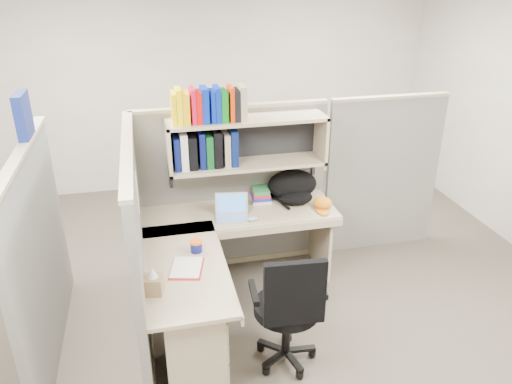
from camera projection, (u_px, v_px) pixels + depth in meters
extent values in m
plane|color=#3C372E|center=(254.00, 316.00, 4.30)|extent=(6.00, 6.00, 0.00)
plane|color=#A6A096|center=(202.00, 85.00, 6.39)|extent=(6.00, 0.00, 6.00)
cube|color=#61615C|center=(233.00, 190.00, 4.76)|extent=(1.80, 0.06, 1.60)
cube|color=#9C9071|center=(231.00, 107.00, 4.42)|extent=(1.80, 0.08, 0.03)
cube|color=#61615C|center=(138.00, 249.00, 3.78)|extent=(0.06, 1.80, 1.60)
cube|color=#9C9071|center=(127.00, 147.00, 3.44)|extent=(0.08, 1.80, 0.03)
cube|color=#61615C|center=(40.00, 260.00, 3.64)|extent=(0.06, 1.80, 1.60)
cube|color=#61615C|center=(382.00, 176.00, 5.08)|extent=(1.20, 0.06, 1.60)
cube|color=navy|center=(23.00, 115.00, 3.54)|extent=(0.07, 0.27, 0.32)
cube|color=white|center=(137.00, 193.00, 3.76)|extent=(0.00, 0.21, 0.28)
cube|color=tan|center=(247.00, 120.00, 4.30)|extent=(1.40, 0.34, 0.03)
cube|color=tan|center=(247.00, 164.00, 4.47)|extent=(1.40, 0.34, 0.03)
cube|color=tan|center=(169.00, 148.00, 4.24)|extent=(0.03, 0.34, 0.44)
cube|color=tan|center=(321.00, 137.00, 4.52)|extent=(0.03, 0.34, 0.44)
cube|color=black|center=(243.00, 137.00, 4.52)|extent=(1.38, 0.01, 0.41)
cube|color=yellow|center=(174.00, 108.00, 4.09)|extent=(0.03, 0.20, 0.26)
cube|color=#F9E405|center=(179.00, 106.00, 4.09)|extent=(0.05, 0.20, 0.29)
cube|color=#FAB805|center=(185.00, 108.00, 4.11)|extent=(0.06, 0.20, 0.26)
cube|color=red|center=(193.00, 105.00, 4.12)|extent=(0.04, 0.20, 0.29)
cube|color=#C00A07|center=(198.00, 107.00, 4.13)|extent=(0.05, 0.20, 0.26)
cube|color=#052198|center=(204.00, 105.00, 4.14)|extent=(0.06, 0.20, 0.29)
cube|color=#051DA3|center=(212.00, 106.00, 4.16)|extent=(0.04, 0.20, 0.26)
cube|color=#042393|center=(217.00, 104.00, 4.16)|extent=(0.04, 0.20, 0.29)
cube|color=#076913|center=(223.00, 105.00, 4.18)|extent=(0.06, 0.20, 0.26)
cube|color=red|center=(231.00, 103.00, 4.18)|extent=(0.04, 0.20, 0.29)
cube|color=black|center=(236.00, 105.00, 4.20)|extent=(0.05, 0.20, 0.26)
cube|color=gray|center=(242.00, 102.00, 4.20)|extent=(0.06, 0.20, 0.29)
cube|color=#07104C|center=(176.00, 152.00, 4.29)|extent=(0.05, 0.24, 0.29)
cube|color=silver|center=(184.00, 150.00, 4.30)|extent=(0.06, 0.24, 0.32)
cube|color=black|center=(192.00, 151.00, 4.32)|extent=(0.07, 0.24, 0.29)
cube|color=#070E48|center=(201.00, 148.00, 4.33)|extent=(0.05, 0.24, 0.32)
cube|color=#0A4618|center=(208.00, 149.00, 4.35)|extent=(0.06, 0.24, 0.29)
cube|color=black|center=(217.00, 147.00, 4.36)|extent=(0.07, 0.24, 0.32)
cube|color=gray|center=(226.00, 148.00, 4.38)|extent=(0.05, 0.24, 0.29)
cube|color=#07154B|center=(233.00, 146.00, 4.39)|extent=(0.06, 0.24, 0.32)
cube|color=tan|center=(240.00, 213.00, 4.51)|extent=(1.74, 0.60, 0.03)
cube|color=tan|center=(185.00, 267.00, 3.71)|extent=(0.60, 1.34, 0.03)
cube|color=tan|center=(247.00, 233.00, 4.26)|extent=(1.74, 0.02, 0.07)
cube|color=tan|center=(225.00, 266.00, 3.79)|extent=(0.02, 1.34, 0.07)
cube|color=tan|center=(193.00, 338.00, 3.56)|extent=(0.40, 0.55, 0.68)
cube|color=#9C9071|center=(221.00, 311.00, 3.52)|extent=(0.02, 0.50, 0.16)
cube|color=#9C9071|center=(222.00, 331.00, 3.59)|extent=(0.02, 0.50, 0.16)
cube|color=#9C9071|center=(223.00, 355.00, 3.68)|extent=(0.02, 0.50, 0.22)
cube|color=#B2B2B7|center=(223.00, 311.00, 3.52)|extent=(0.01, 0.12, 0.01)
cube|color=tan|center=(320.00, 237.00, 4.85)|extent=(0.03, 0.55, 0.70)
cylinder|color=#0F1558|center=(196.00, 247.00, 3.87)|extent=(0.09, 0.09, 0.08)
cylinder|color=orange|center=(196.00, 242.00, 3.85)|extent=(0.10, 0.10, 0.02)
ellipsoid|color=#95B5D3|center=(253.00, 219.00, 4.34)|extent=(0.10, 0.08, 0.03)
cylinder|color=white|center=(241.00, 202.00, 4.58)|extent=(0.08, 0.08, 0.09)
cylinder|color=black|center=(287.00, 308.00, 3.62)|extent=(0.48, 0.48, 0.07)
cube|color=black|center=(295.00, 293.00, 3.31)|extent=(0.42, 0.08, 0.48)
cylinder|color=black|center=(286.00, 329.00, 3.71)|extent=(0.06, 0.06, 0.42)
cylinder|color=black|center=(285.00, 354.00, 3.81)|extent=(0.46, 0.46, 0.11)
cube|color=black|center=(254.00, 293.00, 3.52)|extent=(0.06, 0.28, 0.04)
cube|color=black|center=(320.00, 287.00, 3.59)|extent=(0.06, 0.28, 0.04)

